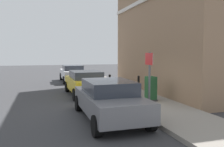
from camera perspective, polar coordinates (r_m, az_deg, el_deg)
name	(u,v)px	position (r m, az deg, el deg)	size (l,w,h in m)	color
ground	(110,108)	(10.52, -0.55, -8.34)	(80.00, 80.00, 0.00)	#38383A
sidewalk	(112,86)	(16.72, 0.12, -3.13)	(2.48, 30.00, 0.15)	gray
corner_building	(189,17)	(16.13, 18.11, 12.83)	(6.13, 10.60, 9.40)	#937256
car_grey	(109,99)	(8.65, -0.77, -6.13)	(1.95, 4.39, 1.43)	slate
car_yellow	(86,82)	(13.68, -6.38, -2.11)	(2.01, 4.16, 1.40)	gold
car_white	(73,73)	(20.30, -9.46, 0.14)	(1.86, 4.11, 1.41)	silver
utility_cabinet	(151,89)	(11.51, 9.29, -3.80)	(0.46, 0.61, 1.15)	#1E4C28
bollard_near_cabinet	(138,84)	(13.08, 6.38, -2.62)	(0.14, 0.14, 1.04)	black
bollard_far_kerb	(110,83)	(13.80, -0.56, -2.20)	(0.14, 0.14, 1.04)	black
street_sign	(149,73)	(8.85, 8.94, 0.00)	(0.08, 0.60, 2.30)	#59595B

